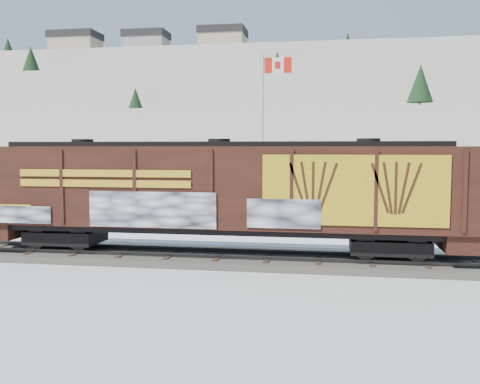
% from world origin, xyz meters
% --- Properties ---
extents(ground, '(500.00, 500.00, 0.00)m').
position_xyz_m(ground, '(0.00, 0.00, 0.00)').
color(ground, white).
rests_on(ground, ground).
extents(rail_track, '(50.00, 3.40, 0.43)m').
position_xyz_m(rail_track, '(0.00, 0.00, 0.15)').
color(rail_track, '#59544C').
rests_on(rail_track, ground).
extents(parking_strip, '(40.00, 8.00, 0.03)m').
position_xyz_m(parking_strip, '(0.00, 7.50, 0.01)').
color(parking_strip, white).
rests_on(parking_strip, ground).
extents(hillside, '(360.00, 110.00, 93.00)m').
position_xyz_m(hillside, '(-0.05, 139.79, 14.37)').
color(hillside, white).
rests_on(hillside, ground).
extents(hopper_railcar, '(19.64, 3.06, 4.50)m').
position_xyz_m(hopper_railcar, '(-0.05, -0.01, 2.95)').
color(hopper_railcar, black).
rests_on(hopper_railcar, rail_track).
extents(flagpole, '(2.30, 0.90, 10.65)m').
position_xyz_m(flagpole, '(0.18, 13.50, 3.88)').
color(flagpole, silver).
rests_on(flagpole, ground).
extents(car_silver, '(3.91, 1.61, 1.33)m').
position_xyz_m(car_silver, '(-10.84, 5.83, 0.69)').
color(car_silver, silver).
rests_on(car_silver, parking_strip).
extents(car_white, '(4.58, 2.31, 1.44)m').
position_xyz_m(car_white, '(-2.36, 7.91, 0.75)').
color(car_white, silver).
rests_on(car_white, parking_strip).
extents(car_dark, '(5.29, 3.10, 1.44)m').
position_xyz_m(car_dark, '(11.23, 6.29, 0.75)').
color(car_dark, black).
rests_on(car_dark, parking_strip).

